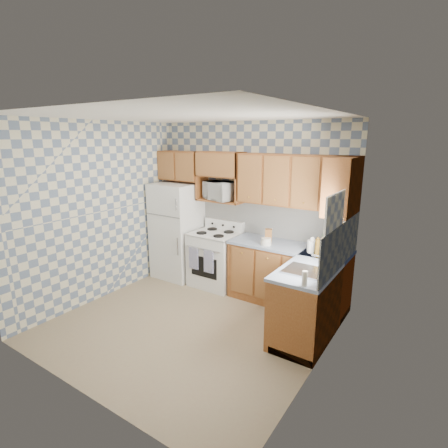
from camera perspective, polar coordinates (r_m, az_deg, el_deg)
The scene contains 30 objects.
floor at distance 4.92m, azimuth -5.52°, elevation -16.02°, with size 3.40×3.40×0.00m, color #856D54.
back_wall at distance 5.70m, azimuth 4.30°, elevation 2.78°, with size 3.40×0.02×2.70m, color slate.
right_wall at distance 3.61m, azimuth 15.52°, elevation -4.38°, with size 0.02×3.20×2.70m, color slate.
backsplash_back at distance 5.54m, azimuth 7.83°, elevation 0.78°, with size 2.60×0.01×0.56m, color white.
backsplash_right at distance 4.40m, azimuth 18.55°, elevation -3.36°, with size 0.01×1.60×0.56m, color white.
refrigerator at distance 6.25m, azimuth -7.63°, elevation -1.09°, with size 0.75×0.70×1.68m, color silver.
stove_body at distance 5.91m, azimuth -1.41°, elevation -5.82°, with size 0.76×0.65×0.90m, color silver.
cooktop at distance 5.78m, azimuth -1.44°, elevation -1.57°, with size 0.76×0.65×0.03m, color silver.
backguard at distance 5.97m, azimuth 0.06°, elevation -0.10°, with size 0.76×0.08×0.17m, color silver.
dish_towel_left at distance 5.73m, azimuth -4.97°, elevation -5.54°, with size 0.18×0.03×0.37m, color navy.
dish_towel_right at distance 5.56m, azimuth -2.53°, elevation -6.13°, with size 0.18×0.03×0.37m, color navy.
base_cabinets_back at distance 5.36m, azimuth 10.33°, elevation -8.35°, with size 1.75×0.60×0.88m, color brown.
base_cabinets_right at distance 4.74m, azimuth 14.39°, elevation -11.63°, with size 0.60×1.60×0.88m, color brown.
countertop_back at distance 5.19m, azimuth 10.53°, elevation -3.67°, with size 1.77×0.63×0.04m, color slate.
countertop_right at distance 4.57m, azimuth 14.68°, elevation -6.40°, with size 0.63×1.60×0.04m, color slate.
upper_cabinets_back at distance 5.12m, azimuth 11.62°, elevation 6.92°, with size 1.75×0.33×0.74m, color brown.
upper_cabinets_fridge at distance 6.21m, azimuth -6.95°, elevation 9.43°, with size 0.82×0.33×0.50m, color brown.
upper_cabinets_right at distance 4.73m, azimuth 18.80°, elevation 5.89°, with size 0.33×0.70×0.74m, color brown.
microwave_shelf at distance 5.79m, azimuth -0.56°, elevation 3.85°, with size 0.80×0.33×0.03m, color brown.
microwave at distance 5.75m, azimuth -0.56°, elevation 5.46°, with size 0.54×0.37×0.30m, color silver.
sink at distance 4.25m, azimuth 13.20°, elevation -7.53°, with size 0.48×0.40×0.03m, color #B7B7BC.
window at distance 4.00m, azimuth 17.43°, elevation -1.23°, with size 0.02×0.66×0.86m, color white.
bottle_0 at distance 4.77m, azimuth 15.99°, elevation -3.45°, with size 0.07×0.07×0.30m, color black.
bottle_1 at distance 4.71m, azimuth 16.96°, elevation -3.90°, with size 0.07×0.07×0.28m, color black.
bottle_2 at distance 4.78m, azimuth 17.83°, elevation -3.83°, with size 0.07×0.07×0.26m, color #523810.
bottle_3 at distance 4.76m, azimuth 14.99°, elevation -3.81°, with size 0.07×0.07×0.24m, color #523810.
knife_block at distance 5.22m, azimuth 7.27°, elevation -1.98°, with size 0.10×0.10×0.22m, color brown.
electric_kettle at distance 4.93m, azimuth 14.18°, elevation -3.58°, with size 0.13×0.13×0.17m, color silver.
food_containers at distance 5.15m, azimuth 6.88°, elevation -2.84°, with size 0.16×0.16×0.11m, color beige, non-canonical shape.
soap_bottle at distance 3.83m, azimuth 13.04°, elevation -8.70°, with size 0.06×0.06×0.17m, color beige.
Camera 1 is at (2.71, -3.29, 2.46)m, focal length 28.00 mm.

